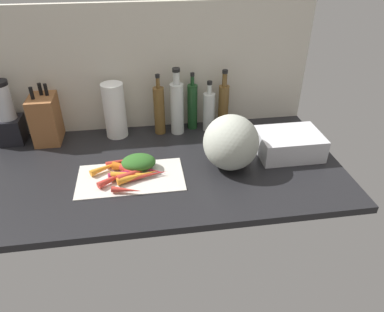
# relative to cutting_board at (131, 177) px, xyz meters

# --- Properties ---
(ground_plane) EXTENTS (1.70, 0.80, 0.03)m
(ground_plane) POSITION_rel_cutting_board_xyz_m (0.05, 0.08, -0.02)
(ground_plane) COLOR black
(wall_back) EXTENTS (1.70, 0.03, 0.60)m
(wall_back) POSITION_rel_cutting_board_xyz_m (0.05, 0.47, 0.30)
(wall_back) COLOR beige
(wall_back) RESTS_ON ground_plane
(cutting_board) EXTENTS (0.43, 0.23, 0.01)m
(cutting_board) POSITION_rel_cutting_board_xyz_m (0.00, 0.00, 0.00)
(cutting_board) COLOR beige
(cutting_board) RESTS_ON ground_plane
(carrot_0) EXTENTS (0.13, 0.08, 0.03)m
(carrot_0) POSITION_rel_cutting_board_xyz_m (-0.01, 0.04, 0.02)
(carrot_0) COLOR orange
(carrot_0) RESTS_ON cutting_board
(carrot_1) EXTENTS (0.09, 0.10, 0.04)m
(carrot_1) POSITION_rel_cutting_board_xyz_m (-0.00, 0.01, 0.02)
(carrot_1) COLOR red
(carrot_1) RESTS_ON cutting_board
(carrot_2) EXTENTS (0.17, 0.08, 0.03)m
(carrot_2) POSITION_rel_cutting_board_xyz_m (-0.01, 0.01, 0.02)
(carrot_2) COLOR #B2264C
(carrot_2) RESTS_ON cutting_board
(carrot_3) EXTENTS (0.15, 0.04, 0.03)m
(carrot_3) POSITION_rel_cutting_board_xyz_m (-0.00, -0.01, 0.02)
(carrot_3) COLOR orange
(carrot_3) RESTS_ON cutting_board
(carrot_4) EXTENTS (0.16, 0.07, 0.03)m
(carrot_4) POSITION_rel_cutting_board_xyz_m (-0.02, 0.10, 0.02)
(carrot_4) COLOR red
(carrot_4) RESTS_ON cutting_board
(carrot_5) EXTENTS (0.17, 0.12, 0.04)m
(carrot_5) POSITION_rel_cutting_board_xyz_m (0.03, 0.00, 0.02)
(carrot_5) COLOR red
(carrot_5) RESTS_ON cutting_board
(carrot_6) EXTENTS (0.16, 0.12, 0.03)m
(carrot_6) POSITION_rel_cutting_board_xyz_m (-0.05, -0.01, 0.02)
(carrot_6) COLOR red
(carrot_6) RESTS_ON cutting_board
(carrot_7) EXTENTS (0.12, 0.05, 0.02)m
(carrot_7) POSITION_rel_cutting_board_xyz_m (-0.02, -0.10, 0.02)
(carrot_7) COLOR red
(carrot_7) RESTS_ON cutting_board
(carrot_8) EXTENTS (0.17, 0.06, 0.02)m
(carrot_8) POSITION_rel_cutting_board_xyz_m (0.07, -0.02, 0.02)
(carrot_8) COLOR red
(carrot_8) RESTS_ON cutting_board
(carrot_9) EXTENTS (0.15, 0.10, 0.02)m
(carrot_9) POSITION_rel_cutting_board_xyz_m (0.08, 0.03, 0.01)
(carrot_9) COLOR #B2264C
(carrot_9) RESTS_ON cutting_board
(carrot_10) EXTENTS (0.15, 0.10, 0.03)m
(carrot_10) POSITION_rel_cutting_board_xyz_m (-0.09, 0.07, 0.02)
(carrot_10) COLOR orange
(carrot_10) RESTS_ON cutting_board
(carrot_11) EXTENTS (0.18, 0.08, 0.03)m
(carrot_11) POSITION_rel_cutting_board_xyz_m (0.03, -0.02, 0.02)
(carrot_11) COLOR orange
(carrot_11) RESTS_ON cutting_board
(carrot_greens_pile) EXTENTS (0.14, 0.11, 0.06)m
(carrot_greens_pile) POSITION_rel_cutting_board_xyz_m (0.04, 0.05, 0.03)
(carrot_greens_pile) COLOR #2D6023
(carrot_greens_pile) RESTS_ON cutting_board
(winter_squash) EXTENTS (0.23, 0.23, 0.23)m
(winter_squash) POSITION_rel_cutting_board_xyz_m (0.42, 0.03, 0.11)
(winter_squash) COLOR #B2B7A8
(winter_squash) RESTS_ON ground_plane
(knife_block) EXTENTS (0.12, 0.17, 0.28)m
(knife_block) POSITION_rel_cutting_board_xyz_m (-0.38, 0.38, 0.11)
(knife_block) COLOR #905B33
(knife_block) RESTS_ON ground_plane
(blender_appliance) EXTENTS (0.11, 0.11, 0.30)m
(blender_appliance) POSITION_rel_cutting_board_xyz_m (-0.55, 0.39, 0.13)
(blender_appliance) COLOR black
(blender_appliance) RESTS_ON ground_plane
(paper_towel_roll) EXTENTS (0.10, 0.10, 0.27)m
(paper_towel_roll) POSITION_rel_cutting_board_xyz_m (-0.06, 0.38, 0.13)
(paper_towel_roll) COLOR white
(paper_towel_roll) RESTS_ON ground_plane
(bottle_0) EXTENTS (0.05, 0.05, 0.30)m
(bottle_0) POSITION_rel_cutting_board_xyz_m (0.15, 0.37, 0.12)
(bottle_0) COLOR brown
(bottle_0) RESTS_ON ground_plane
(bottle_1) EXTENTS (0.06, 0.06, 0.33)m
(bottle_1) POSITION_rel_cutting_board_xyz_m (0.24, 0.36, 0.13)
(bottle_1) COLOR silver
(bottle_1) RESTS_ON ground_plane
(bottle_2) EXTENTS (0.05, 0.05, 0.29)m
(bottle_2) POSITION_rel_cutting_board_xyz_m (0.32, 0.40, 0.12)
(bottle_2) COLOR #19421E
(bottle_2) RESTS_ON ground_plane
(bottle_3) EXTENTS (0.06, 0.06, 0.26)m
(bottle_3) POSITION_rel_cutting_board_xyz_m (0.39, 0.37, 0.10)
(bottle_3) COLOR silver
(bottle_3) RESTS_ON ground_plane
(bottle_4) EXTENTS (0.05, 0.05, 0.30)m
(bottle_4) POSITION_rel_cutting_board_xyz_m (0.47, 0.39, 0.12)
(bottle_4) COLOR brown
(bottle_4) RESTS_ON ground_plane
(dish_rack) EXTENTS (0.28, 0.21, 0.10)m
(dish_rack) POSITION_rel_cutting_board_xyz_m (0.71, 0.09, 0.05)
(dish_rack) COLOR silver
(dish_rack) RESTS_ON ground_plane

